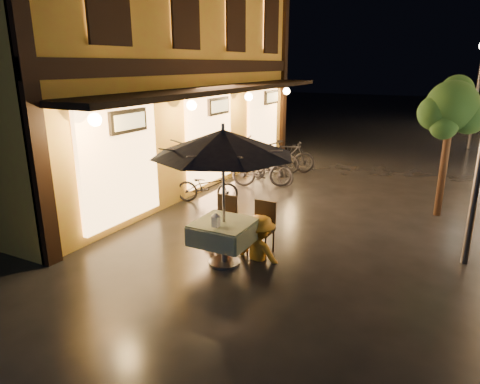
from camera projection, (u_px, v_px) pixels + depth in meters
The scene contains 16 objects.
ground at pixel (263, 273), 7.18m from camera, with size 90.00×90.00×0.00m, color black.
west_building at pixel (139, 51), 12.04m from camera, with size 5.90×11.40×7.40m.
street_tree at pixel (452, 110), 9.25m from camera, with size 1.43×1.20×3.15m.
streetlamp_far at pixel (480, 76), 16.92m from camera, with size 0.36×0.36×4.23m.
cafe_table at pixel (224, 232), 7.38m from camera, with size 0.99×0.99×0.78m.
patio_umbrella at pixel (223, 143), 6.93m from camera, with size 2.39×2.39×2.46m.
cafe_chair_left at pixel (225, 218), 8.20m from camera, with size 0.42×0.42×0.97m.
cafe_chair_right at pixel (263, 225), 7.85m from camera, with size 0.42×0.42×0.97m.
table_lantern at pixel (216, 219), 7.06m from camera, with size 0.16×0.16×0.25m.
person_orange at pixel (220, 214), 8.01m from camera, with size 0.66×0.51×1.36m, color #E25812.
person_yellow at pixel (260, 217), 7.56m from camera, with size 1.01×0.58×1.56m, color #F5A324.
bicycle_0 at pixel (207, 186), 10.75m from camera, with size 0.55×1.57×0.83m, color black.
bicycle_1 at pixel (262, 169), 12.10m from camera, with size 0.48×1.70×1.02m, color black.
bicycle_2 at pixel (272, 168), 12.55m from camera, with size 0.59×1.69×0.89m, color black.
bicycle_3 at pixel (288, 156), 13.77m from camera, with size 0.48×1.71×1.03m, color black.
bicycle_4 at pixel (279, 157), 14.03m from camera, with size 0.58×1.68×0.88m, color black.
Camera 1 is at (2.65, -5.93, 3.38)m, focal length 32.00 mm.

